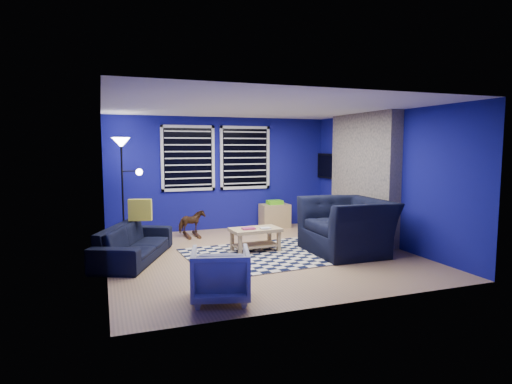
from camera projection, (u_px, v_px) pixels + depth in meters
floor at (260, 255)px, 7.36m from camera, size 5.00×5.00×0.00m
ceiling at (261, 107)px, 7.09m from camera, size 5.00×5.00×0.00m
wall_back at (221, 174)px, 9.56m from camera, size 5.00×0.00×5.00m
wall_left at (104, 187)px, 6.38m from camera, size 0.00×5.00×5.00m
wall_right at (384, 179)px, 8.07m from camera, size 0.00×5.00×5.00m
fireplace at (363, 180)px, 8.50m from camera, size 0.65×2.00×2.50m
window_left at (188, 158)px, 9.23m from camera, size 1.17×0.06×1.42m
window_right at (245, 158)px, 9.67m from camera, size 1.17×0.06×1.42m
tv at (329, 166)px, 9.91m from camera, size 0.07×1.00×0.58m
rug at (263, 255)px, 7.28m from camera, size 2.64×2.18×0.02m
sofa at (134, 243)px, 6.99m from camera, size 2.08×1.48×0.57m
armchair_big at (347, 226)px, 7.44m from camera, size 1.46×1.28×0.94m
armchair_bent at (220, 274)px, 5.14m from camera, size 0.84×0.85×0.64m
rocking_horse at (192, 222)px, 8.81m from camera, size 0.44×0.61×0.47m
coffee_table at (255, 235)px, 7.55m from camera, size 0.90×0.56×0.44m
cabinet at (275, 215)px, 9.81m from camera, size 0.65×0.44×0.63m
floor_lamp at (123, 157)px, 8.26m from camera, size 0.55×0.34×2.02m
throw_pillow at (140, 210)px, 7.43m from camera, size 0.41×0.22×0.37m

